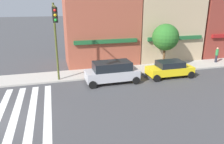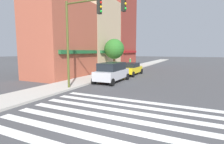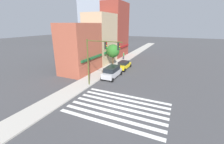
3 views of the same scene
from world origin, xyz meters
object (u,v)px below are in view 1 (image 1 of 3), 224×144
Objects in this scene: sedan_yellow at (170,69)px; traffic_signal at (55,29)px; suv_silver at (112,72)px; street_tree at (165,37)px; pedestrian_green_top at (217,55)px.

traffic_signal is at bearing -179.04° from sedan_yellow.
traffic_signal is at bearing -178.73° from suv_silver.
traffic_signal is 11.69m from street_tree.
traffic_signal is at bearing -71.38° from pedestrian_green_top.
suv_silver reaches higher than pedestrian_green_top.
suv_silver is 2.67× the size of pedestrian_green_top.
sedan_yellow is (10.34, 0.16, -4.14)m from traffic_signal.
traffic_signal is 1.46× the size of suv_silver.
street_tree is (6.60, 2.80, 2.36)m from suv_silver.
street_tree reaches higher than suv_silver.
traffic_signal is 18.71m from pedestrian_green_top.
sedan_yellow is (5.75, -0.00, -0.19)m from suv_silver.
sedan_yellow is at bearing -0.71° from suv_silver.
street_tree is at bearing 14.80° from traffic_signal.
suv_silver is 1.07× the size of sedan_yellow.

